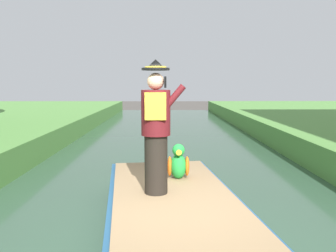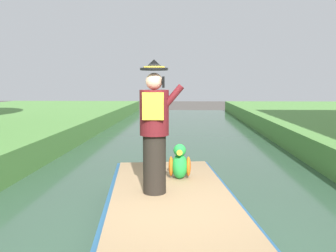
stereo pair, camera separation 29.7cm
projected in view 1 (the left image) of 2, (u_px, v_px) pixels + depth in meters
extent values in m
cube|color=#33513D|center=(173.00, 252.00, 4.60)|extent=(6.91, 48.00, 0.10)
cube|color=#23517A|center=(172.00, 214.00, 5.03)|extent=(2.28, 4.38, 0.56)
cube|color=#997A56|center=(172.00, 194.00, 5.00)|extent=(2.10, 4.03, 0.05)
cylinder|color=black|center=(156.00, 164.00, 4.91)|extent=(0.32, 0.32, 0.82)
cylinder|color=#561419|center=(156.00, 113.00, 4.82)|extent=(0.40, 0.40, 0.62)
cube|color=gold|center=(155.00, 106.00, 4.62)|extent=(0.28, 0.06, 0.36)
sphere|color=#DBA884|center=(156.00, 81.00, 4.77)|extent=(0.23, 0.23, 0.23)
cylinder|color=black|center=(156.00, 69.00, 4.75)|extent=(0.38, 0.38, 0.03)
cone|color=black|center=(156.00, 64.00, 4.74)|extent=(0.26, 0.26, 0.12)
cylinder|color=gold|center=(156.00, 67.00, 4.75)|extent=(0.29, 0.29, 0.02)
cylinder|color=#561419|center=(172.00, 100.00, 4.76)|extent=(0.38, 0.09, 0.43)
cube|color=black|center=(165.00, 82.00, 4.71)|extent=(0.03, 0.08, 0.15)
ellipsoid|color=green|center=(178.00, 166.00, 5.69)|extent=(0.26, 0.32, 0.40)
sphere|color=green|center=(178.00, 150.00, 5.62)|extent=(0.20, 0.20, 0.20)
cone|color=yellow|center=(179.00, 152.00, 5.52)|extent=(0.09, 0.09, 0.09)
ellipsoid|color=orange|center=(170.00, 166.00, 5.69)|extent=(0.08, 0.20, 0.32)
ellipsoid|color=orange|center=(187.00, 166.00, 5.69)|extent=(0.08, 0.20, 0.32)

